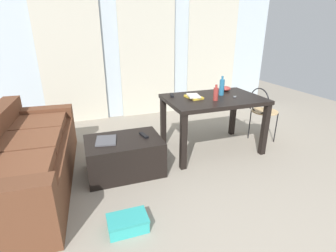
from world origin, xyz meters
TOP-DOWN VIEW (x-y plane):
  - ground_plane at (0.00, 1.40)m, footprint 8.62×8.62m
  - wall_back at (0.00, 3.59)m, footprint 5.18×0.10m
  - curtains at (0.00, 3.51)m, footprint 3.68×0.03m
  - couch at (-1.91, 1.57)m, footprint 0.97×2.13m
  - coffee_table at (-0.86, 1.49)m, footprint 0.85×0.59m
  - craft_table at (0.38, 1.69)m, footprint 1.25×0.84m
  - wire_chair at (1.18, 1.69)m, footprint 0.37×0.38m
  - bottle_near at (0.33, 1.56)m, footprint 0.06×0.06m
  - bottle_far at (0.54, 1.77)m, footprint 0.07×0.07m
  - bowl at (0.72, 1.95)m, footprint 0.15×0.15m
  - book_stack at (0.12, 1.75)m, footprint 0.20×0.26m
  - tv_remote_on_table at (-0.11, 1.95)m, footprint 0.09×0.17m
  - scissors at (0.64, 1.60)m, footprint 0.09×0.10m
  - tv_remote_primary at (-0.62, 1.50)m, footprint 0.08×0.17m
  - magazine at (-1.05, 1.51)m, footprint 0.26×0.31m
  - shoebox at (-1.02, 0.55)m, footprint 0.33×0.21m

SIDE VIEW (x-z plane):
  - ground_plane at x=0.00m, z-range 0.00..0.00m
  - shoebox at x=-1.02m, z-range 0.00..0.13m
  - coffee_table at x=-0.86m, z-range 0.00..0.41m
  - couch at x=-1.91m, z-range -0.07..0.68m
  - magazine at x=-1.05m, z-range 0.41..0.43m
  - tv_remote_primary at x=-0.62m, z-range 0.41..0.44m
  - wire_chair at x=1.18m, z-range 0.11..0.92m
  - craft_table at x=0.38m, z-range 0.27..1.01m
  - scissors at x=0.64m, z-range 0.74..0.75m
  - tv_remote_on_table at x=-0.11m, z-range 0.74..0.77m
  - book_stack at x=0.12m, z-range 0.74..0.79m
  - bowl at x=0.72m, z-range 0.74..0.81m
  - bottle_near at x=0.33m, z-range 0.73..0.93m
  - bottle_far at x=0.54m, z-range 0.72..0.98m
  - curtains at x=0.00m, z-range 0.00..2.39m
  - wall_back at x=0.00m, z-range 0.00..2.66m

